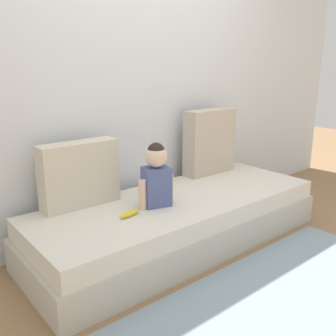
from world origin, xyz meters
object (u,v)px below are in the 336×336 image
(couch, at_px, (180,221))
(throw_pillow_right, at_px, (209,142))
(banana, at_px, (130,213))
(toddler, at_px, (156,175))
(throw_pillow_left, at_px, (79,174))

(couch, relative_size, throw_pillow_right, 4.03)
(couch, relative_size, banana, 13.70)
(toddler, height_order, banana, toddler)
(throw_pillow_right, bearing_deg, banana, -161.08)
(throw_pillow_right, relative_size, banana, 3.40)
(toddler, bearing_deg, couch, 2.87)
(toddler, xyz_separation_m, banana, (-0.26, -0.05, -0.21))
(couch, relative_size, toddler, 5.16)
(throw_pillow_left, distance_m, banana, 0.46)
(couch, distance_m, toddler, 0.47)
(couch, distance_m, throw_pillow_left, 0.83)
(throw_pillow_right, bearing_deg, couch, -152.85)
(couch, bearing_deg, banana, -173.13)
(couch, relative_size, throw_pillow_left, 4.23)
(couch, xyz_separation_m, throw_pillow_right, (0.64, 0.33, 0.48))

